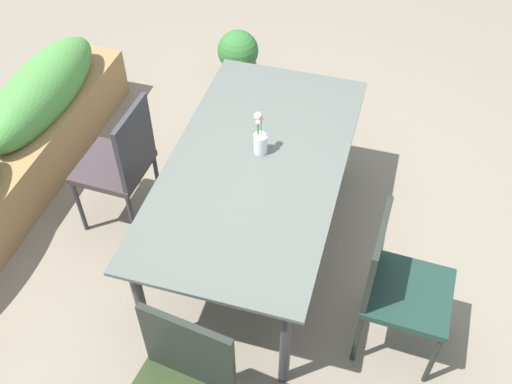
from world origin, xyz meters
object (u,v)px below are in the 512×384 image
at_px(potted_plant, 238,61).
at_px(dining_table, 256,171).
at_px(chair_near_left, 396,282).
at_px(planter_box, 0,170).
at_px(flower_vase, 260,139).
at_px(chair_far_side, 122,161).

bearing_deg(potted_plant, dining_table, -159.08).
bearing_deg(potted_plant, chair_near_left, -143.61).
bearing_deg(dining_table, planter_box, 93.31).
bearing_deg(flower_vase, planter_box, 96.57).
relative_size(dining_table, chair_far_side, 1.94).
bearing_deg(chair_near_left, planter_box, -94.18).
bearing_deg(planter_box, flower_vase, -83.43).
height_order(dining_table, chair_far_side, chair_far_side).
distance_m(chair_far_side, flower_vase, 0.90).
relative_size(chair_near_left, planter_box, 0.32).
height_order(chair_far_side, chair_near_left, chair_far_side).
distance_m(dining_table, flower_vase, 0.18).
height_order(chair_far_side, flower_vase, flower_vase).
distance_m(planter_box, potted_plant, 1.98).
xyz_separation_m(chair_far_side, flower_vase, (0.07, -0.84, 0.32)).
relative_size(chair_far_side, potted_plant, 1.71).
xyz_separation_m(dining_table, flower_vase, (0.10, 0.00, 0.16)).
bearing_deg(flower_vase, chair_near_left, -120.20).
distance_m(chair_far_side, potted_plant, 1.57).
xyz_separation_m(chair_far_side, potted_plant, (1.53, -0.25, -0.25)).
xyz_separation_m(chair_far_side, planter_box, (-0.12, 0.83, -0.19)).
distance_m(chair_near_left, potted_plant, 2.44).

